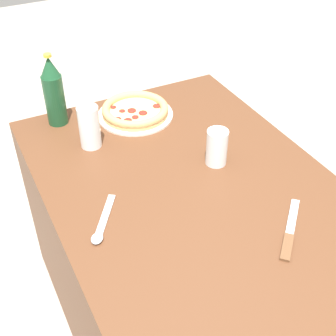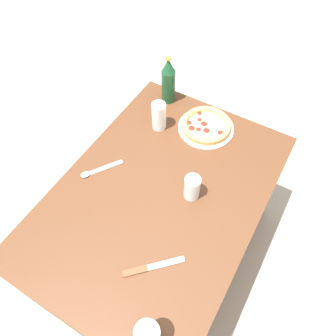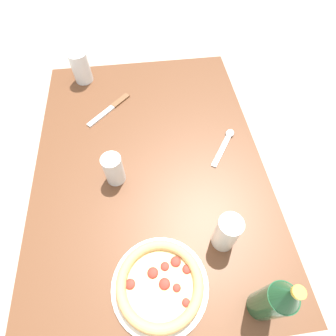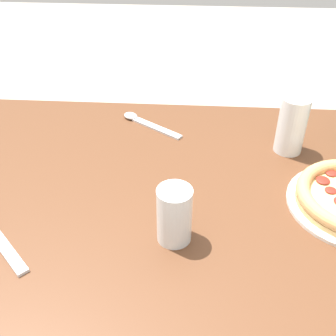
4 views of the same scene
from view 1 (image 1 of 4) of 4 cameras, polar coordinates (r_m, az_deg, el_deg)
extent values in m
plane|color=#A89E8E|center=(1.96, 2.20, -18.34)|extent=(8.00, 8.00, 0.00)
cube|color=#56331E|center=(1.67, 2.50, -11.51)|extent=(1.20, 0.84, 0.72)
cylinder|color=silver|center=(1.73, -3.99, 6.49)|extent=(0.28, 0.28, 0.01)
cylinder|color=tan|center=(1.73, -4.01, 6.77)|extent=(0.24, 0.24, 0.01)
cylinder|color=#EACC7F|center=(1.73, -4.02, 6.98)|extent=(0.21, 0.21, 0.00)
torus|color=tan|center=(1.72, -4.03, 7.19)|extent=(0.24, 0.24, 0.03)
ellipsoid|color=maroon|center=(1.72, -4.44, 7.03)|extent=(0.03, 0.03, 0.01)
ellipsoid|color=maroon|center=(1.66, -4.93, 5.82)|extent=(0.03, 0.03, 0.01)
ellipsoid|color=maroon|center=(1.68, -4.01, 6.23)|extent=(0.03, 0.03, 0.01)
ellipsoid|color=maroon|center=(1.74, -1.40, 7.59)|extent=(0.03, 0.03, 0.01)
ellipsoid|color=maroon|center=(1.75, -6.71, 7.39)|extent=(0.02, 0.02, 0.00)
ellipsoid|color=maroon|center=(1.70, -3.07, 6.76)|extent=(0.03, 0.03, 0.01)
ellipsoid|color=maroon|center=(1.67, -6.16, 5.97)|extent=(0.03, 0.03, 0.01)
ellipsoid|color=maroon|center=(1.72, -5.62, 6.96)|extent=(0.02, 0.02, 0.00)
cylinder|color=white|center=(1.56, -9.57, 4.96)|extent=(0.07, 0.07, 0.15)
cylinder|color=orange|center=(1.56, -9.53, 4.65)|extent=(0.06, 0.06, 0.12)
cylinder|color=white|center=(1.47, 5.97, 2.53)|extent=(0.07, 0.07, 0.12)
cylinder|color=#F4A323|center=(1.48, 5.93, 2.08)|extent=(0.06, 0.06, 0.08)
cylinder|color=#194728|center=(1.69, -13.62, 8.07)|extent=(0.07, 0.07, 0.18)
cone|color=#194728|center=(1.64, -14.28, 11.89)|extent=(0.07, 0.07, 0.07)
cylinder|color=gold|center=(1.62, -14.50, 13.16)|extent=(0.03, 0.03, 0.01)
cube|color=brown|center=(1.27, 14.30, -9.34)|extent=(0.08, 0.09, 0.01)
cube|color=silver|center=(1.35, 14.94, -5.78)|extent=(0.12, 0.12, 0.01)
cube|color=silver|center=(1.32, -7.61, -5.68)|extent=(0.15, 0.11, 0.01)
ellipsoid|color=silver|center=(1.26, -8.64, -8.49)|extent=(0.05, 0.05, 0.01)
camera|label=2|loc=(1.04, 61.80, 40.46)|focal=35.00mm
camera|label=3|loc=(1.60, -7.89, 34.20)|focal=28.00mm
camera|label=4|loc=(1.64, 26.01, 24.08)|focal=45.00mm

